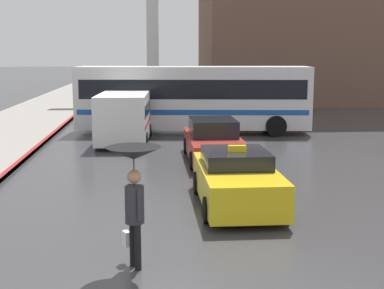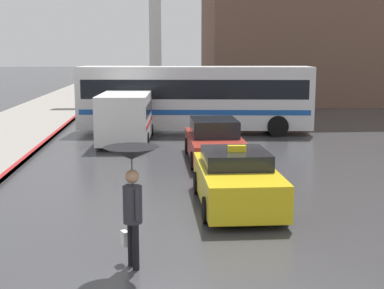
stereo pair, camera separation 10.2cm
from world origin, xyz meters
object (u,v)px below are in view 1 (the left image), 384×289
(sedan_red, at_px, (213,142))
(ambulance_van, at_px, (125,114))
(taxi, at_px, (236,180))
(pedestrian_with_umbrella, at_px, (134,175))
(city_bus, at_px, (193,96))

(sedan_red, xyz_separation_m, ambulance_van, (-3.29, 4.45, 0.51))
(sedan_red, bearing_deg, ambulance_van, -53.49)
(taxi, bearing_deg, pedestrian_with_umbrella, 57.17)
(taxi, xyz_separation_m, sedan_red, (0.12, 5.75, 0.01))
(taxi, height_order, pedestrian_with_umbrella, pedestrian_with_umbrella)
(pedestrian_with_umbrella, bearing_deg, taxi, -56.93)
(ambulance_van, distance_m, city_bus, 3.98)
(sedan_red, bearing_deg, city_bus, -88.67)
(ambulance_van, bearing_deg, sedan_red, 129.57)
(pedestrian_with_umbrella, bearing_deg, sedan_red, -39.06)
(taxi, relative_size, pedestrian_with_umbrella, 1.90)
(taxi, distance_m, sedan_red, 5.75)
(taxi, height_order, city_bus, city_bus)
(sedan_red, distance_m, ambulance_van, 5.56)
(ambulance_van, bearing_deg, city_bus, -139.58)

